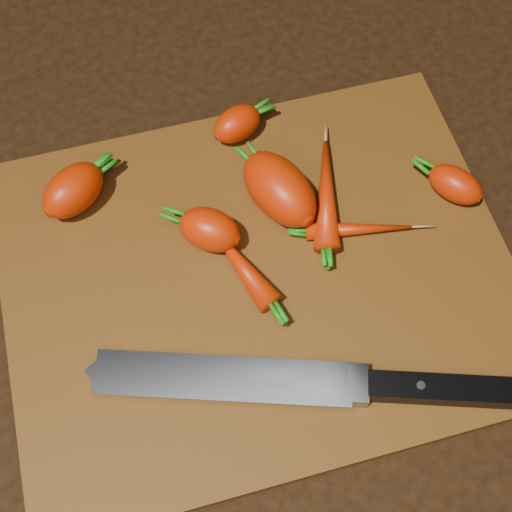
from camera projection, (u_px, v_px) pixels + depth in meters
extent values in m
cube|color=black|center=(259.00, 280.00, 0.72)|extent=(2.00, 2.00, 0.01)
cube|color=#4E2D0C|center=(259.00, 276.00, 0.71)|extent=(0.50, 0.40, 0.01)
ellipsoid|color=#C32200|center=(73.00, 190.00, 0.72)|extent=(0.09, 0.08, 0.05)
ellipsoid|color=#C32200|center=(210.00, 230.00, 0.70)|extent=(0.08, 0.07, 0.04)
ellipsoid|color=#C32200|center=(279.00, 189.00, 0.72)|extent=(0.09, 0.11, 0.06)
ellipsoid|color=#C32200|center=(237.00, 124.00, 0.77)|extent=(0.07, 0.06, 0.04)
ellipsoid|color=#C32200|center=(455.00, 184.00, 0.73)|extent=(0.06, 0.07, 0.03)
ellipsoid|color=#C32200|center=(326.00, 193.00, 0.73)|extent=(0.06, 0.13, 0.03)
ellipsoid|color=#C32200|center=(359.00, 229.00, 0.72)|extent=(0.11, 0.04, 0.02)
ellipsoid|color=#C32200|center=(241.00, 266.00, 0.69)|extent=(0.06, 0.10, 0.03)
cube|color=gray|center=(95.00, 371.00, 0.65)|extent=(0.24, 0.11, 0.00)
cube|color=gray|center=(230.00, 379.00, 0.65)|extent=(0.03, 0.04, 0.02)
cube|color=black|center=(311.00, 383.00, 0.64)|extent=(0.13, 0.07, 0.02)
cylinder|color=#B2B2B7|center=(289.00, 378.00, 0.64)|extent=(0.01, 0.01, 0.00)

